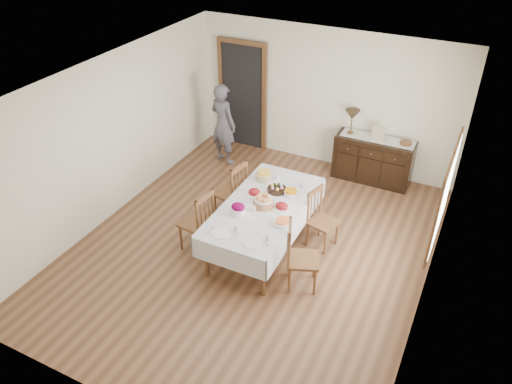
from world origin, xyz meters
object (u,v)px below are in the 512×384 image
at_px(chair_left_near, 199,221).
at_px(chair_right_near, 299,256).
at_px(sideboard, 373,160).
at_px(dining_table, 264,210).
at_px(chair_left_far, 233,191).
at_px(chair_right_far, 321,218).
at_px(person, 223,121).
at_px(table_lamp, 352,115).

bearing_deg(chair_left_near, chair_right_near, 94.53).
bearing_deg(sideboard, chair_right_near, -92.84).
bearing_deg(dining_table, sideboard, 69.99).
relative_size(chair_left_far, chair_right_far, 1.10).
height_order(chair_right_far, person, person).
distance_m(chair_left_near, table_lamp, 3.44).
distance_m(dining_table, chair_right_near, 0.97).
distance_m(chair_right_far, person, 3.06).
height_order(dining_table, chair_left_near, chair_left_near).
height_order(dining_table, sideboard, sideboard).
height_order(chair_left_near, chair_left_far, chair_left_far).
relative_size(chair_right_far, table_lamp, 2.06).
bearing_deg(chair_left_near, sideboard, 157.25).
bearing_deg(chair_right_near, chair_left_far, 36.00).
bearing_deg(chair_left_far, sideboard, 151.69).
bearing_deg(chair_right_far, person, 72.24).
bearing_deg(person, chair_right_near, 150.98).
height_order(sideboard, table_lamp, table_lamp).
bearing_deg(chair_left_far, chair_right_far, 99.55).
relative_size(chair_right_near, person, 0.60).
height_order(dining_table, table_lamp, table_lamp).
bearing_deg(sideboard, chair_left_far, -128.19).
xyz_separation_m(chair_right_near, table_lamp, (-0.32, 3.19, 0.68)).
bearing_deg(table_lamp, chair_right_near, -84.29).
bearing_deg(chair_left_near, person, -151.25).
relative_size(chair_left_near, chair_right_far, 1.08).
height_order(chair_left_far, sideboard, chair_left_far).
xyz_separation_m(dining_table, sideboard, (0.94, 2.62, -0.25)).
distance_m(dining_table, chair_right_far, 0.88).
relative_size(chair_left_far, sideboard, 0.75).
bearing_deg(chair_right_near, chair_right_far, -18.41).
xyz_separation_m(chair_left_far, table_lamp, (1.23, 2.20, 0.66)).
relative_size(chair_left_near, chair_right_near, 1.00).
height_order(dining_table, chair_left_far, chair_left_far).
bearing_deg(chair_right_far, dining_table, 135.29).
distance_m(chair_left_near, chair_right_near, 1.62).
height_order(chair_right_far, sideboard, chair_right_far).
bearing_deg(chair_right_near, person, 23.86).
xyz_separation_m(chair_left_near, sideboard, (1.78, 3.10, -0.10)).
bearing_deg(chair_left_far, dining_table, 69.67).
bearing_deg(chair_left_near, chair_left_far, -177.09).
distance_m(chair_right_near, person, 3.71).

